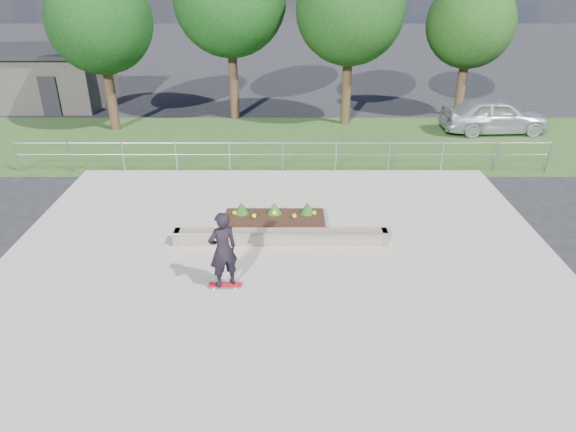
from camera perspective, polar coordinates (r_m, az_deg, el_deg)
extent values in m
plane|color=black|center=(12.92, -0.89, -7.35)|extent=(120.00, 120.00, 0.00)
cube|color=#25431A|center=(22.89, -0.51, 8.15)|extent=(30.00, 8.00, 0.02)
cube|color=gray|center=(12.90, -0.90, -7.24)|extent=(15.00, 15.00, 0.06)
cylinder|color=#97999F|center=(21.91, -27.90, 5.81)|extent=(0.06, 0.06, 1.20)
cylinder|color=gray|center=(21.05, -23.06, 6.05)|extent=(0.06, 0.06, 1.20)
cylinder|color=#979BA0|center=(20.36, -17.84, 6.26)|extent=(0.06, 0.06, 1.20)
cylinder|color=#9A9CA2|center=(19.84, -12.30, 6.42)|extent=(0.06, 0.06, 1.20)
cylinder|color=#999BA1|center=(19.51, -6.52, 6.53)|extent=(0.06, 0.06, 1.20)
cylinder|color=gray|center=(19.39, -0.60, 6.57)|extent=(0.06, 0.06, 1.20)
cylinder|color=gray|center=(19.47, 5.34, 6.54)|extent=(0.06, 0.06, 1.20)
cylinder|color=gray|center=(19.76, 11.16, 6.45)|extent=(0.06, 0.06, 1.20)
cylinder|color=#919499|center=(20.24, 16.76, 6.30)|extent=(0.06, 0.06, 1.20)
cylinder|color=gray|center=(20.90, 22.04, 6.10)|extent=(0.06, 0.06, 1.20)
cylinder|color=gray|center=(21.73, 26.96, 5.86)|extent=(0.06, 0.06, 1.20)
cylinder|color=#95999E|center=(19.21, -0.60, 8.11)|extent=(20.00, 0.04, 0.04)
cylinder|color=gray|center=(19.36, -0.60, 6.85)|extent=(20.00, 0.04, 0.04)
cube|color=#2F2D2A|center=(32.57, -26.64, 13.50)|extent=(8.00, 5.00, 2.80)
cube|color=black|center=(32.34, -27.19, 16.06)|extent=(8.40, 5.40, 0.20)
cube|color=black|center=(29.55, -24.97, 11.94)|extent=(0.90, 0.10, 2.00)
cylinder|color=#332114|center=(25.76, -19.01, 12.18)|extent=(0.44, 0.44, 2.93)
sphere|color=black|center=(25.22, -20.20, 19.68)|extent=(4.55, 4.55, 4.55)
cylinder|color=#321F14|center=(26.46, -6.05, 14.28)|extent=(0.44, 0.44, 3.38)
cylinder|color=#2F2113|center=(25.52, 6.48, 13.56)|extent=(0.44, 0.44, 3.15)
sphere|color=black|center=(24.97, 6.93, 21.80)|extent=(4.90, 4.90, 4.90)
cylinder|color=#382416|center=(28.28, 18.63, 13.18)|extent=(0.44, 0.44, 2.70)
sphere|color=black|center=(27.81, 19.61, 19.47)|extent=(4.20, 4.20, 4.20)
cube|color=#6B5C4F|center=(14.38, -0.80, -2.35)|extent=(6.00, 0.40, 0.40)
cylinder|color=gray|center=(14.11, -0.81, -2.03)|extent=(6.00, 0.06, 0.06)
cube|color=#665A4B|center=(14.71, -12.18, -2.30)|extent=(0.15, 0.42, 0.40)
cube|color=brown|center=(14.63, 10.64, -2.31)|extent=(0.15, 0.42, 0.40)
cube|color=black|center=(15.46, -1.52, -0.50)|extent=(3.00, 1.20, 0.25)
sphere|color=gold|center=(15.54, -5.95, 0.35)|extent=(0.14, 0.14, 0.14)
sphere|color=yellow|center=(15.31, -3.78, 0.02)|extent=(0.14, 0.14, 0.14)
sphere|color=yellow|center=(15.46, -1.52, 0.35)|extent=(0.14, 0.14, 0.14)
sphere|color=yellow|center=(15.27, 0.71, 0.02)|extent=(0.14, 0.14, 0.14)
sphere|color=gold|center=(15.47, 2.93, 0.35)|extent=(0.14, 0.14, 0.14)
cone|color=#164212|center=(15.61, -5.18, 0.92)|extent=(0.44, 0.44, 0.36)
cone|color=#194D16|center=(15.55, -1.51, 0.92)|extent=(0.44, 0.44, 0.36)
cone|color=#194413|center=(15.55, 2.18, 0.92)|extent=(0.44, 0.44, 0.36)
cylinder|color=white|center=(12.66, -8.21, -7.96)|extent=(0.05, 0.03, 0.05)
cylinder|color=silver|center=(12.81, -8.11, -7.51)|extent=(0.05, 0.03, 0.05)
cylinder|color=white|center=(12.60, -5.85, -8.00)|extent=(0.05, 0.03, 0.05)
cylinder|color=silver|center=(12.75, -5.77, -7.55)|extent=(0.05, 0.03, 0.05)
cylinder|color=gray|center=(12.72, -8.16, -7.64)|extent=(0.02, 0.18, 0.02)
cylinder|color=gray|center=(12.66, -5.81, -7.68)|extent=(0.02, 0.18, 0.02)
cube|color=maroon|center=(12.68, -7.00, -7.58)|extent=(0.80, 0.21, 0.02)
imported|color=black|center=(12.16, -7.25, -3.74)|extent=(0.84, 0.75, 1.94)
imported|color=#B6BDC1|center=(25.98, 21.97, 10.34)|extent=(4.89, 2.19, 1.63)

